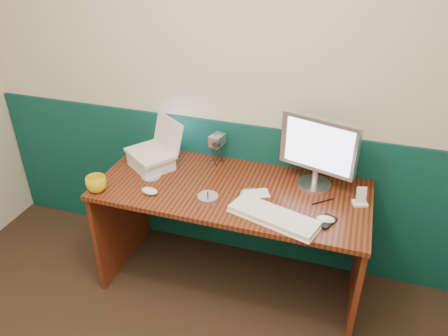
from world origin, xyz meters
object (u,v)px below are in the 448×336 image
(laptop, at_px, (149,138))
(monitor, at_px, (318,152))
(desk, at_px, (231,238))
(camcorder, at_px, (217,149))
(mug, at_px, (96,184))
(keyboard, at_px, (274,217))

(laptop, xyz_separation_m, monitor, (1.02, 0.10, 0.01))
(desk, height_order, laptop, laptop)
(monitor, bearing_deg, camcorder, -170.28)
(laptop, bearing_deg, desk, 27.59)
(desk, height_order, camcorder, camcorder)
(mug, xyz_separation_m, camcorder, (0.56, 0.53, 0.06))
(laptop, relative_size, monitor, 0.65)
(camcorder, bearing_deg, laptop, -142.29)
(desk, distance_m, keyboard, 0.54)
(laptop, height_order, keyboard, laptop)
(laptop, bearing_deg, monitor, 41.16)
(desk, xyz_separation_m, monitor, (0.46, 0.18, 0.60))
(desk, relative_size, monitor, 3.56)
(desk, relative_size, camcorder, 7.54)
(laptop, bearing_deg, keyboard, 16.30)
(desk, distance_m, laptop, 0.81)
(keyboard, xyz_separation_m, camcorder, (-0.47, 0.48, 0.09))
(monitor, xyz_separation_m, keyboard, (-0.16, -0.40, -0.21))
(keyboard, height_order, mug, mug)
(laptop, xyz_separation_m, mug, (-0.18, -0.35, -0.16))
(keyboard, xyz_separation_m, mug, (-1.04, -0.05, 0.03))
(laptop, distance_m, camcorder, 0.44)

